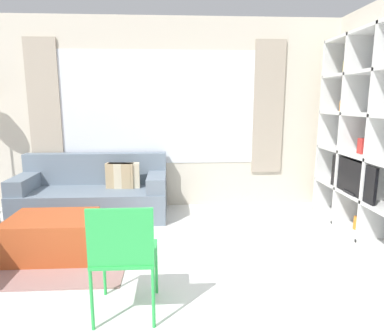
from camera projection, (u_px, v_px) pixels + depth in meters
wall_back at (159, 114)px, 4.95m from camera, size 6.38×0.11×2.70m
area_rug at (33, 248)px, 3.65m from camera, size 2.08×1.72×0.01m
couch_main at (95, 194)px, 4.66m from camera, size 1.98×0.84×0.82m
ottoman at (53, 236)px, 3.45m from camera, size 0.83×0.64×0.41m
folding_chair at (124, 250)px, 2.40m from camera, size 0.44×0.46×0.86m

